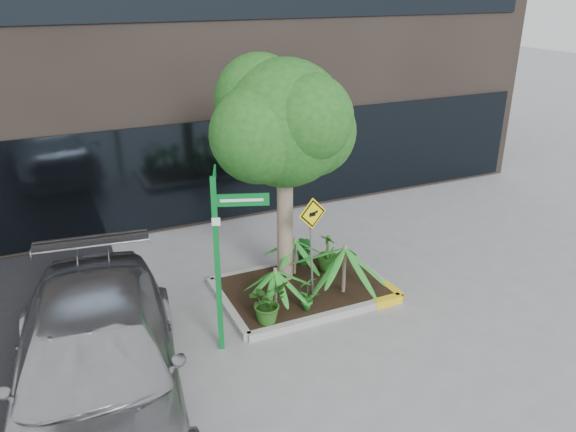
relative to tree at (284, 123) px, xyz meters
name	(u,v)px	position (x,y,z in m)	size (l,w,h in m)	color
ground	(300,302)	(-0.03, -0.81, -3.39)	(80.00, 80.00, 0.00)	gray
planter	(305,288)	(0.20, -0.53, -3.28)	(3.35, 2.36, 0.15)	#9E9E99
tree	(284,123)	(0.00, 0.00, 0.00)	(3.09, 2.74, 4.64)	gray
palm_front	(345,248)	(0.81, -1.03, -2.28)	(1.15, 1.15, 1.28)	gray
palm_left	(275,271)	(-0.61, -0.92, -2.51)	(0.87, 0.87, 0.97)	gray
palm_back	(295,241)	(0.25, 0.06, -2.49)	(0.90, 0.90, 1.01)	gray
parked_car	(97,367)	(-3.97, -2.43, -2.54)	(2.36, 5.80, 1.68)	#AAAAAF
shrub_a	(267,302)	(-0.95, -1.36, -2.85)	(0.69, 0.69, 0.77)	#235117
shrub_b	(328,252)	(0.95, -0.13, -2.81)	(0.47, 0.47, 0.85)	#2F661E
shrub_c	(307,293)	(-0.13, -1.32, -2.88)	(0.37, 0.37, 0.71)	#216A20
shrub_d	(305,250)	(0.63, 0.34, -2.90)	(0.37, 0.37, 0.68)	#19571F
street_sign_post	(220,246)	(-1.83, -1.56, -1.47)	(0.87, 1.11, 3.10)	#0B7C2D
cattle_sign	(312,230)	(0.19, -0.83, -1.88)	(0.61, 0.18, 2.01)	slate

